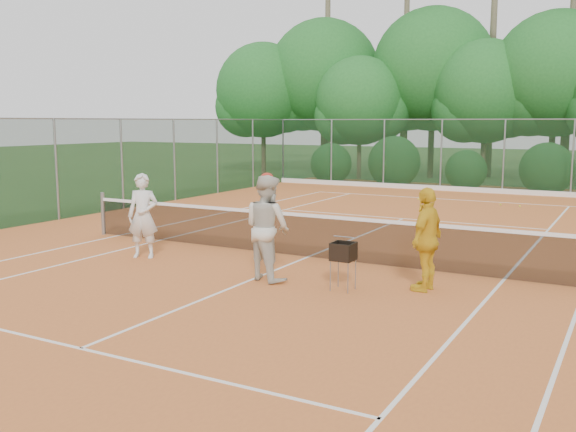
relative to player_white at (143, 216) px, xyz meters
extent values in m
plane|color=#234418|center=(3.09, 1.67, -0.93)|extent=(120.00, 120.00, 0.00)
cube|color=#CC6B2F|center=(3.09, 1.67, -0.92)|extent=(18.00, 36.00, 0.02)
cylinder|color=gray|center=(-2.85, 1.67, -0.36)|extent=(0.10, 0.10, 1.10)
cube|color=black|center=(3.09, 1.67, -0.45)|extent=(11.87, 0.03, 0.86)
cube|color=white|center=(3.09, 1.67, 0.02)|extent=(11.87, 0.04, 0.07)
imported|color=silver|center=(0.00, 0.00, 0.00)|extent=(0.78, 0.65, 1.82)
imported|color=beige|center=(3.33, -0.40, 0.07)|extent=(1.15, 1.02, 1.96)
ellipsoid|color=#AD2517|center=(3.33, -0.40, 1.01)|extent=(0.22, 0.22, 0.14)
imported|color=gold|center=(6.13, 0.28, -0.01)|extent=(0.54, 1.10, 1.80)
cylinder|color=gray|center=(4.71, -0.58, -0.64)|extent=(0.02, 0.02, 0.53)
cylinder|color=gray|center=(5.04, -0.25, -0.64)|extent=(0.02, 0.02, 0.53)
cube|color=black|center=(4.87, -0.42, -0.22)|extent=(0.37, 0.37, 0.31)
sphere|color=yellow|center=(2.07, 12.83, -0.88)|extent=(0.07, 0.07, 0.07)
sphere|color=gold|center=(5.73, 12.56, -0.88)|extent=(0.07, 0.07, 0.07)
sphere|color=gold|center=(5.07, 12.68, -0.88)|extent=(0.07, 0.07, 0.07)
cube|color=white|center=(3.09, 13.56, -0.91)|extent=(11.03, 0.06, 0.01)
cube|color=white|center=(-2.40, 1.67, -0.91)|extent=(0.06, 23.77, 0.01)
cube|color=white|center=(-1.02, 1.67, -0.91)|extent=(0.06, 23.77, 0.01)
cube|color=white|center=(7.20, 1.67, -0.91)|extent=(0.06, 23.77, 0.01)
cube|color=white|center=(3.09, 8.07, -0.91)|extent=(8.23, 0.06, 0.01)
cube|color=white|center=(3.09, -4.73, -0.91)|extent=(8.23, 0.06, 0.01)
cube|color=white|center=(3.09, 1.67, -0.91)|extent=(0.06, 12.80, 0.01)
cube|color=#19381E|center=(3.09, 16.67, 0.59)|extent=(18.00, 0.02, 3.00)
cylinder|color=gray|center=(-5.91, 16.67, 0.59)|extent=(0.07, 0.07, 3.00)
cylinder|color=gray|center=(-5.91, 16.67, 0.59)|extent=(0.07, 0.07, 3.00)
cylinder|color=brown|center=(-9.41, 20.67, 0.95)|extent=(0.26, 0.26, 3.75)
sphere|color=#1E5B21|center=(-9.41, 20.67, 3.72)|extent=(5.25, 5.25, 5.25)
cylinder|color=brown|center=(-6.41, 22.17, 1.27)|extent=(0.30, 0.30, 4.40)
sphere|color=#1E5B21|center=(-6.41, 22.17, 4.53)|extent=(6.16, 6.16, 6.16)
cylinder|color=brown|center=(-3.41, 20.17, 0.67)|extent=(0.22, 0.22, 3.20)
sphere|color=#1E5B21|center=(-3.41, 20.17, 3.04)|extent=(4.48, 4.48, 4.48)
cylinder|color=brown|center=(-0.41, 22.67, 1.32)|extent=(0.31, 0.31, 4.50)
sphere|color=#1E5B21|center=(-0.41, 22.67, 4.65)|extent=(6.30, 6.30, 6.30)
cylinder|color=brown|center=(2.59, 21.17, 0.82)|extent=(0.24, 0.24, 3.50)
sphere|color=#1E5B21|center=(2.59, 21.17, 3.41)|extent=(4.90, 4.90, 4.90)
cylinder|color=brown|center=(5.59, 21.67, 1.12)|extent=(0.28, 0.28, 4.10)
sphere|color=#1E5B21|center=(5.59, 21.67, 4.15)|extent=(5.74, 5.74, 5.74)
cone|color=brown|center=(-6.91, 23.67, 5.57)|extent=(0.44, 0.44, 13.00)
cone|color=brown|center=(-1.91, 22.67, 4.57)|extent=(0.44, 0.44, 11.00)
cone|color=brown|center=(2.09, 24.67, 6.57)|extent=(0.44, 0.44, 15.00)
cone|color=brown|center=(6.09, 22.17, 4.07)|extent=(0.44, 0.44, 10.00)
camera|label=1|loc=(9.28, -10.40, 2.00)|focal=40.00mm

